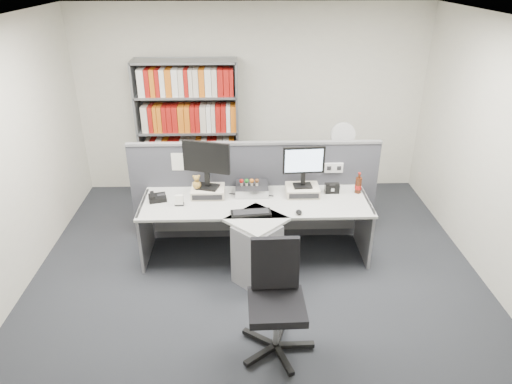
{
  "coord_description": "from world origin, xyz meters",
  "views": [
    {
      "loc": [
        -0.14,
        -3.84,
        3.16
      ],
      "look_at": [
        0.0,
        0.65,
        0.92
      ],
      "focal_mm": 32.49,
      "sensor_mm": 36.0,
      "label": 1
    }
  ],
  "objects_px": {
    "desk": "(256,231)",
    "office_chair": "(276,296)",
    "keyboard": "(251,213)",
    "desk_phone": "(157,197)",
    "desktop_pc": "(252,189)",
    "desk_fan": "(342,137)",
    "speaker": "(332,188)",
    "monitor_left": "(206,161)",
    "mouse": "(299,212)",
    "cola_bottle": "(358,185)",
    "filing_cabinet": "(338,185)",
    "monitor_right": "(304,163)",
    "desk_calendar": "(179,201)",
    "shelving_unit": "(189,133)"
  },
  "relations": [
    {
      "from": "mouse",
      "to": "speaker",
      "type": "height_order",
      "value": "speaker"
    },
    {
      "from": "desktop_pc",
      "to": "speaker",
      "type": "xyz_separation_m",
      "value": [
        0.94,
        -0.02,
        0.0
      ]
    },
    {
      "from": "mouse",
      "to": "filing_cabinet",
      "type": "bearing_deg",
      "value": 63.48
    },
    {
      "from": "desk_fan",
      "to": "keyboard",
      "type": "bearing_deg",
      "value": -130.49
    },
    {
      "from": "cola_bottle",
      "to": "mouse",
      "type": "bearing_deg",
      "value": -146.84
    },
    {
      "from": "desk_fan",
      "to": "monitor_left",
      "type": "bearing_deg",
      "value": -149.85
    },
    {
      "from": "desk_calendar",
      "to": "filing_cabinet",
      "type": "bearing_deg",
      "value": 31.2
    },
    {
      "from": "desk",
      "to": "filing_cabinet",
      "type": "bearing_deg",
      "value": 49.39
    },
    {
      "from": "desktop_pc",
      "to": "desk_phone",
      "type": "relative_size",
      "value": 1.63
    },
    {
      "from": "desk_phone",
      "to": "desktop_pc",
      "type": "bearing_deg",
      "value": 8.21
    },
    {
      "from": "desk",
      "to": "shelving_unit",
      "type": "xyz_separation_m",
      "value": [
        -0.9,
        1.85,
        0.52
      ]
    },
    {
      "from": "speaker",
      "to": "desk_phone",
      "type": "bearing_deg",
      "value": -176.26
    },
    {
      "from": "keyboard",
      "to": "cola_bottle",
      "type": "relative_size",
      "value": 1.75
    },
    {
      "from": "desk",
      "to": "office_chair",
      "type": "relative_size",
      "value": 2.53
    },
    {
      "from": "shelving_unit",
      "to": "desk_fan",
      "type": "distance_m",
      "value": 2.15
    },
    {
      "from": "keyboard",
      "to": "office_chair",
      "type": "xyz_separation_m",
      "value": [
        0.19,
        -1.16,
        -0.19
      ]
    },
    {
      "from": "cola_bottle",
      "to": "office_chair",
      "type": "height_order",
      "value": "office_chair"
    },
    {
      "from": "keyboard",
      "to": "desk_phone",
      "type": "xyz_separation_m",
      "value": [
        -1.06,
        0.36,
        0.02
      ]
    },
    {
      "from": "cola_bottle",
      "to": "office_chair",
      "type": "bearing_deg",
      "value": -123.21
    },
    {
      "from": "keyboard",
      "to": "filing_cabinet",
      "type": "distance_m",
      "value": 1.98
    },
    {
      "from": "desk_phone",
      "to": "office_chair",
      "type": "distance_m",
      "value": 1.99
    },
    {
      "from": "mouse",
      "to": "keyboard",
      "type": "bearing_deg",
      "value": 178.8
    },
    {
      "from": "desk",
      "to": "monitor_left",
      "type": "distance_m",
      "value": 0.97
    },
    {
      "from": "desk_calendar",
      "to": "desk_fan",
      "type": "relative_size",
      "value": 0.22
    },
    {
      "from": "office_chair",
      "to": "filing_cabinet",
      "type": "bearing_deg",
      "value": 68.0
    },
    {
      "from": "filing_cabinet",
      "to": "mouse",
      "type": "bearing_deg",
      "value": -116.52
    },
    {
      "from": "desktop_pc",
      "to": "filing_cabinet",
      "type": "xyz_separation_m",
      "value": [
        1.24,
        0.96,
        -0.42
      ]
    },
    {
      "from": "desktop_pc",
      "to": "filing_cabinet",
      "type": "distance_m",
      "value": 1.62
    },
    {
      "from": "mouse",
      "to": "desk_phone",
      "type": "xyz_separation_m",
      "value": [
        -1.58,
        0.37,
        0.01
      ]
    },
    {
      "from": "monitor_right",
      "to": "filing_cabinet",
      "type": "relative_size",
      "value": 0.7
    },
    {
      "from": "desk",
      "to": "keyboard",
      "type": "relative_size",
      "value": 5.82
    },
    {
      "from": "keyboard",
      "to": "desk_phone",
      "type": "distance_m",
      "value": 1.12
    },
    {
      "from": "shelving_unit",
      "to": "keyboard",
      "type": "bearing_deg",
      "value": -66.37
    },
    {
      "from": "monitor_left",
      "to": "desk",
      "type": "bearing_deg",
      "value": -35.01
    },
    {
      "from": "desk",
      "to": "desk_phone",
      "type": "bearing_deg",
      "value": 165.68
    },
    {
      "from": "monitor_left",
      "to": "filing_cabinet",
      "type": "xyz_separation_m",
      "value": [
        1.75,
        1.02,
        -0.8
      ]
    },
    {
      "from": "filing_cabinet",
      "to": "desk_fan",
      "type": "relative_size",
      "value": 1.25
    },
    {
      "from": "monitor_right",
      "to": "shelving_unit",
      "type": "distance_m",
      "value": 2.07
    },
    {
      "from": "desk_phone",
      "to": "speaker",
      "type": "xyz_separation_m",
      "value": [
        2.03,
        0.13,
        0.02
      ]
    },
    {
      "from": "monitor_right",
      "to": "cola_bottle",
      "type": "height_order",
      "value": "monitor_right"
    },
    {
      "from": "desk_calendar",
      "to": "speaker",
      "type": "relative_size",
      "value": 0.74
    },
    {
      "from": "desktop_pc",
      "to": "desk_fan",
      "type": "xyz_separation_m",
      "value": [
        1.24,
        0.96,
        0.28
      ]
    },
    {
      "from": "desk",
      "to": "monitor_right",
      "type": "bearing_deg",
      "value": 34.8
    },
    {
      "from": "filing_cabinet",
      "to": "keyboard",
      "type": "bearing_deg",
      "value": -130.48
    },
    {
      "from": "desk",
      "to": "cola_bottle",
      "type": "xyz_separation_m",
      "value": [
        1.21,
        0.4,
        0.36
      ]
    },
    {
      "from": "cola_bottle",
      "to": "desk_fan",
      "type": "relative_size",
      "value": 0.46
    },
    {
      "from": "keyboard",
      "to": "monitor_right",
      "type": "bearing_deg",
      "value": 36.91
    },
    {
      "from": "desktop_pc",
      "to": "keyboard",
      "type": "height_order",
      "value": "desktop_pc"
    },
    {
      "from": "desk_calendar",
      "to": "speaker",
      "type": "bearing_deg",
      "value": 8.53
    },
    {
      "from": "desk_phone",
      "to": "shelving_unit",
      "type": "xyz_separation_m",
      "value": [
        0.22,
        1.56,
        0.22
      ]
    }
  ]
}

